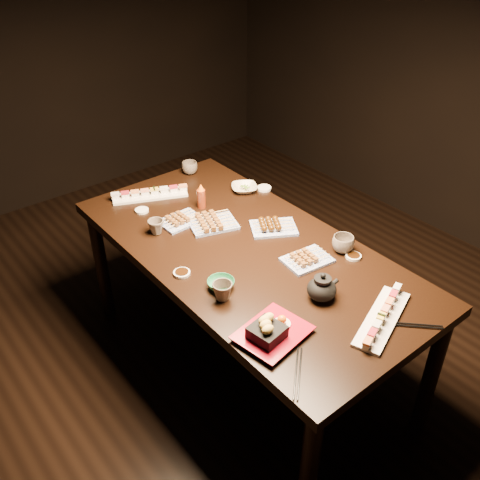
# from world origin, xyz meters

# --- Properties ---
(ground) EXTENTS (5.00, 5.00, 0.00)m
(ground) POSITION_xyz_m (0.00, 0.00, 0.00)
(ground) COLOR black
(ground) RESTS_ON ground
(dining_table) EXTENTS (1.23, 1.94, 0.75)m
(dining_table) POSITION_xyz_m (0.01, 0.10, 0.38)
(dining_table) COLOR black
(dining_table) RESTS_ON ground
(sushi_platter_near) EXTENTS (0.41, 0.24, 0.05)m
(sushi_platter_near) POSITION_xyz_m (0.11, -0.62, 0.77)
(sushi_platter_near) COLOR white
(sushi_platter_near) RESTS_ON dining_table
(sushi_platter_far) EXTENTS (0.41, 0.27, 0.05)m
(sushi_platter_far) POSITION_xyz_m (-0.08, 0.82, 0.77)
(sushi_platter_far) COLOR white
(sushi_platter_far) RESTS_ON dining_table
(yakitori_plate_center) EXTENTS (0.27, 0.23, 0.06)m
(yakitori_plate_center) POSITION_xyz_m (0.01, 0.36, 0.78)
(yakitori_plate_center) COLOR #828EB6
(yakitori_plate_center) RESTS_ON dining_table
(yakitori_plate_right) EXTENTS (0.23, 0.18, 0.05)m
(yakitori_plate_right) POSITION_xyz_m (0.16, -0.15, 0.78)
(yakitori_plate_right) COLOR #828EB6
(yakitori_plate_right) RESTS_ON dining_table
(yakitori_plate_left) EXTENTS (0.21, 0.15, 0.05)m
(yakitori_plate_left) POSITION_xyz_m (-0.10, 0.49, 0.78)
(yakitori_plate_left) COLOR #828EB6
(yakitori_plate_left) RESTS_ON dining_table
(tsukune_plate) EXTENTS (0.27, 0.25, 0.06)m
(tsukune_plate) POSITION_xyz_m (0.22, 0.14, 0.78)
(tsukune_plate) COLOR #828EB6
(tsukune_plate) RESTS_ON dining_table
(edamame_bowl_green) EXTENTS (0.13, 0.13, 0.04)m
(edamame_bowl_green) POSITION_xyz_m (-0.26, -0.06, 0.77)
(edamame_bowl_green) COLOR #287C4D
(edamame_bowl_green) RESTS_ON dining_table
(edamame_bowl_cream) EXTENTS (0.19, 0.19, 0.03)m
(edamame_bowl_cream) POSITION_xyz_m (0.36, 0.54, 0.77)
(edamame_bowl_cream) COLOR beige
(edamame_bowl_cream) RESTS_ON dining_table
(tempura_tray) EXTENTS (0.30, 0.25, 0.10)m
(tempura_tray) POSITION_xyz_m (-0.28, -0.41, 0.80)
(tempura_tray) COLOR black
(tempura_tray) RESTS_ON dining_table
(teacup_near_left) EXTENTS (0.12, 0.12, 0.08)m
(teacup_near_left) POSITION_xyz_m (-0.30, -0.12, 0.79)
(teacup_near_left) COLOR brown
(teacup_near_left) RESTS_ON dining_table
(teacup_mid_right) EXTENTS (0.14, 0.14, 0.08)m
(teacup_mid_right) POSITION_xyz_m (0.35, -0.20, 0.79)
(teacup_mid_right) COLOR brown
(teacup_mid_right) RESTS_ON dining_table
(teacup_far_left) EXTENTS (0.09, 0.09, 0.07)m
(teacup_far_left) POSITION_xyz_m (-0.25, 0.48, 0.79)
(teacup_far_left) COLOR brown
(teacup_far_left) RESTS_ON dining_table
(teacup_far_right) EXTENTS (0.10, 0.10, 0.07)m
(teacup_far_right) POSITION_xyz_m (0.25, 0.91, 0.79)
(teacup_far_right) COLOR brown
(teacup_far_right) RESTS_ON dining_table
(teapot) EXTENTS (0.17, 0.17, 0.12)m
(teapot) POSITION_xyz_m (0.02, -0.37, 0.81)
(teapot) COLOR black
(teapot) RESTS_ON dining_table
(condiment_bottle) EXTENTS (0.06, 0.06, 0.14)m
(condiment_bottle) POSITION_xyz_m (0.07, 0.54, 0.82)
(condiment_bottle) COLOR maroon
(condiment_bottle) RESTS_ON dining_table
(sauce_dish_west) EXTENTS (0.10, 0.10, 0.01)m
(sauce_dish_west) POSITION_xyz_m (-0.34, 0.12, 0.76)
(sauce_dish_west) COLOR white
(sauce_dish_west) RESTS_ON dining_table
(sauce_dish_east) EXTENTS (0.08, 0.08, 0.01)m
(sauce_dish_east) POSITION_xyz_m (0.46, 0.48, 0.76)
(sauce_dish_east) COLOR white
(sauce_dish_east) RESTS_ON dining_table
(sauce_dish_se) EXTENTS (0.10, 0.10, 0.01)m
(sauce_dish_se) POSITION_xyz_m (0.35, -0.27, 0.76)
(sauce_dish_se) COLOR white
(sauce_dish_se) RESTS_ON dining_table
(sauce_dish_nw) EXTENTS (0.08, 0.08, 0.01)m
(sauce_dish_nw) POSITION_xyz_m (-0.20, 0.70, 0.76)
(sauce_dish_nw) COLOR white
(sauce_dish_nw) RESTS_ON dining_table
(chopsticks_near) EXTENTS (0.19, 0.18, 0.01)m
(chopsticks_near) POSITION_xyz_m (-0.34, -0.61, 0.75)
(chopsticks_near) COLOR black
(chopsticks_near) RESTS_ON dining_table
(chopsticks_se) EXTENTS (0.18, 0.19, 0.01)m
(chopsticks_se) POSITION_xyz_m (0.17, -0.71, 0.75)
(chopsticks_se) COLOR black
(chopsticks_se) RESTS_ON dining_table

